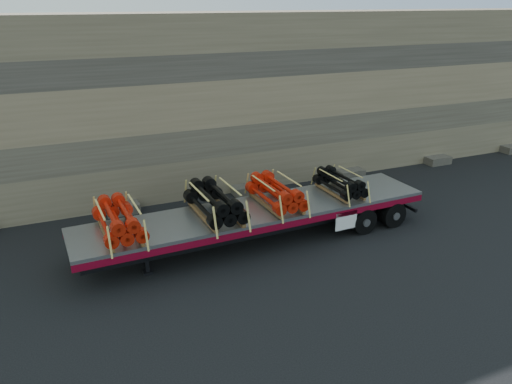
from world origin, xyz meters
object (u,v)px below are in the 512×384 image
bundle_midfront (215,203)px  bundle_midrear (276,193)px  bundle_rear (340,184)px  trailer (257,225)px  bundle_front (119,221)px

bundle_midfront → bundle_midrear: bearing=-0.0°
bundle_rear → trailer: bearing=-180.0°
bundle_front → bundle_midrear: 5.03m
bundle_midrear → bundle_front: bearing=-180.0°
bundle_midrear → bundle_rear: size_ratio=1.16×
bundle_midfront → bundle_midrear: size_ratio=1.08×
bundle_midfront → bundle_midrear: (2.11, 0.07, -0.03)m
trailer → bundle_rear: size_ratio=5.89×
trailer → bundle_rear: 3.29m
bundle_rear → bundle_midfront: bearing=-180.0°
trailer → bundle_midfront: bundle_midfront is taller
bundle_midrear → bundle_midfront: bearing=180.0°
bundle_midfront → bundle_midrear: bundle_midfront is taller
bundle_midfront → bundle_rear: bundle_midfront is taller
bundle_front → bundle_midfront: bearing=0.0°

